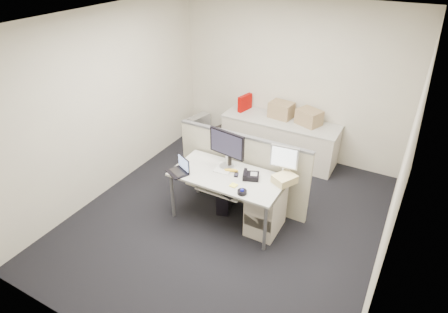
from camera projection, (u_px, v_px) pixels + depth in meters
The scene contains 29 objects.
floor at pixel (228, 218), 5.35m from camera, with size 4.00×4.50×0.01m, color black.
ceiling at pixel (229, 20), 3.97m from camera, with size 4.00×4.50×0.01m, color white.
wall_back at pixel (290, 81), 6.35m from camera, with size 4.00×0.02×2.70m, color beige.
wall_front at pixel (94, 247), 2.96m from camera, with size 4.00×0.02×2.70m, color beige.
wall_left at pixel (108, 104), 5.48m from camera, with size 0.02×4.50×2.70m, color beige.
wall_right at pixel (400, 176), 3.83m from camera, with size 0.02×4.50×2.70m, color beige.
desk at pixel (228, 179), 5.01m from camera, with size 1.50×0.75×0.73m.
keyboard_tray at pixel (221, 189), 4.89m from camera, with size 0.62×0.32×0.02m, color #B9B9AE.
drawer_pedestal at pixel (266, 210), 4.99m from camera, with size 0.40×0.55×0.65m, color beige.
cubicle_partition at pixel (242, 171), 5.40m from camera, with size 2.00×0.06×1.10m, color #BBB099.
back_counter at pixel (279, 140), 6.62m from camera, with size 2.00×0.60×0.72m, color beige.
monitor_main at pixel (227, 150), 5.02m from camera, with size 0.54×0.21×0.54m, color black.
monitor_small at pixel (284, 162), 4.83m from camera, with size 0.37×0.18×0.45m, color #B7B7BC.
laptop at pixel (177, 166), 4.96m from camera, with size 0.29×0.22×0.22m, color black.
trackball at pixel (242, 192), 4.60m from camera, with size 0.12×0.12×0.05m, color black.
desk_phone at pixel (251, 176), 4.89m from camera, with size 0.21×0.17×0.07m, color black.
paper_stack at pixel (224, 168), 5.11m from camera, with size 0.22×0.28×0.01m, color silver.
sticky_pad at pixel (234, 185), 4.76m from camera, with size 0.09×0.09×0.01m, color #F6EA45.
travel_mug at pixel (229, 161), 5.14m from camera, with size 0.08×0.08×0.16m, color black.
banana at pixel (231, 170), 5.04m from camera, with size 0.20×0.05×0.04m, color yellow.
cellphone at pixel (236, 175), 4.96m from camera, with size 0.05×0.10×0.01m, color black.
manila_folders at pixel (285, 179), 4.80m from camera, with size 0.22×0.28×0.11m, color #DBBC89.
keyboard at pixel (223, 190), 4.83m from camera, with size 0.41×0.15×0.02m, color black.
pc_tower_desk at pixel (225, 196), 5.46m from camera, with size 0.17×0.43×0.40m, color black.
pc_tower_spare_dark at pixel (224, 135), 7.15m from camera, with size 0.16×0.41×0.38m, color black.
pc_tower_spare_silver at pixel (199, 126), 7.42m from camera, with size 0.19×0.47×0.44m, color #B7B7BC.
cardboard_box_left at pixel (281, 111), 6.47m from camera, with size 0.39×0.29×0.29m, color #9E8358.
cardboard_box_right at pixel (309, 118), 6.23m from camera, with size 0.38×0.30×0.28m, color #9E8358.
red_binder at pixel (245, 103), 6.74m from camera, with size 0.08×0.32×0.30m, color #930300.
Camera 1 is at (1.95, -3.66, 3.48)m, focal length 30.00 mm.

